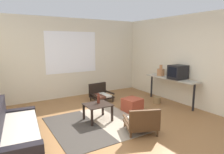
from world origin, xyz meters
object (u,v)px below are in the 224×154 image
Objects in this scene: coffee_table at (98,107)px; console_shelf at (171,80)px; wicker_basket at (157,100)px; armchair_striped_foreground at (142,122)px; crt_television at (178,72)px; couch at (14,131)px; armchair_by_window at (100,94)px; glass_bottle at (98,99)px; clay_vase at (161,72)px; ottoman_orange at (132,105)px.

console_shelf is (2.58, 0.05, 0.40)m from coffee_table.
wicker_basket is at bearing 6.28° from coffee_table.
armchair_striped_foreground is 1.71× the size of crt_television.
armchair_striped_foreground is 2.45m from console_shelf.
couch is 4.08m from wicker_basket.
glass_bottle is (-0.77, -1.34, 0.28)m from armchair_by_window.
console_shelf reaches higher than armchair_striped_foreground.
clay_vase is at bearing 9.31° from glass_bottle.
clay_vase is 0.94m from wicker_basket.
clay_vase reaches higher than console_shelf.
clay_vase reaches higher than couch.
couch reaches higher than ottoman_orange.
ottoman_orange is 1.84× the size of glass_bottle.
armchair_striped_foreground is at bearing -66.86° from coffee_table.
console_shelf is 7.37× the size of wicker_basket.
clay_vase is (1.45, 0.39, 0.76)m from ottoman_orange.
coffee_table is at bearing -120.32° from armchair_by_window.
crt_television is (1.45, -0.29, 0.84)m from ottoman_orange.
coffee_table is 0.93× the size of armchair_by_window.
clay_vase is at bearing -27.93° from armchair_by_window.
coffee_table is 2.48× the size of glass_bottle.
couch is at bearing 157.12° from armchair_striped_foreground.
coffee_table is 0.74× the size of armchair_striped_foreground.
console_shelf is at bearing 2.08° from couch.
clay_vase reaches higher than coffee_table.
glass_bottle is (-2.52, -0.41, -0.42)m from clay_vase.
console_shelf reaches higher than coffee_table.
glass_bottle is (1.91, 0.19, 0.29)m from couch.
crt_television is 1.99× the size of wicker_basket.
glass_bottle reaches higher than armchair_striped_foreground.
console_shelf reaches higher than ottoman_orange.
armchair_by_window is at bearing 29.69° from couch.
couch is at bearing -150.31° from armchair_by_window.
clay_vase is at bearing 36.80° from armchair_striped_foreground.
coffee_table is 1.19m from armchair_striped_foreground.
armchair_by_window reaches higher than wicker_basket.
couch is 4.53m from clay_vase.
ottoman_orange is (0.30, -1.32, -0.06)m from armchair_by_window.
crt_television is at bearing -6.22° from glass_bottle.
armchair_striped_foreground is 3.40× the size of wicker_basket.
console_shelf is (4.43, 0.16, 0.51)m from couch.
glass_bottle is (0.06, 0.07, 0.18)m from coffee_table.
clay_vase is (4.43, 0.60, 0.72)m from couch.
clay_vase is 1.44× the size of wicker_basket.
wicker_basket is (1.09, 0.15, -0.07)m from ottoman_orange.
console_shelf reaches higher than wicker_basket.
crt_television is (2.57, -0.20, 0.69)m from coffee_table.
ottoman_orange is 1.55m from console_shelf.
armchair_by_window is (0.83, 1.41, -0.10)m from coffee_table.
clay_vase is at bearing 33.46° from wicker_basket.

